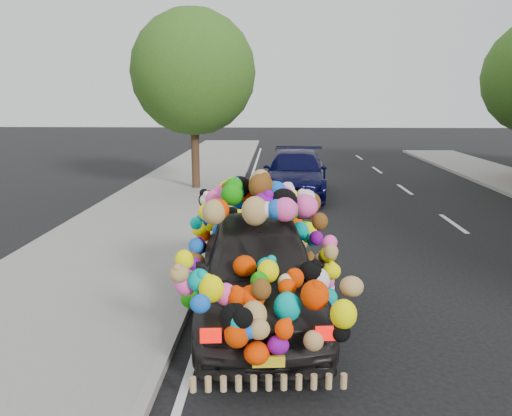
# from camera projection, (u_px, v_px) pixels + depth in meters

# --- Properties ---
(ground) EXTENTS (100.00, 100.00, 0.00)m
(ground) POSITION_uv_depth(u_px,v_px,m) (336.00, 296.00, 8.15)
(ground) COLOR black
(ground) RESTS_ON ground
(sidewalk) EXTENTS (4.00, 60.00, 0.12)m
(sidewalk) POSITION_uv_depth(u_px,v_px,m) (77.00, 289.00, 8.30)
(sidewalk) COLOR gray
(sidewalk) RESTS_ON ground
(kerb) EXTENTS (0.15, 60.00, 0.13)m
(kerb) POSITION_uv_depth(u_px,v_px,m) (193.00, 290.00, 8.23)
(kerb) COLOR gray
(kerb) RESTS_ON ground
(tree_near_sidewalk) EXTENTS (4.20, 4.20, 6.13)m
(tree_near_sidewalk) POSITION_uv_depth(u_px,v_px,m) (193.00, 73.00, 16.71)
(tree_near_sidewalk) COLOR #332114
(tree_near_sidewalk) RESTS_ON ground
(plush_art_car) EXTENTS (2.47, 4.70, 2.13)m
(plush_art_car) POSITION_uv_depth(u_px,v_px,m) (259.00, 245.00, 7.20)
(plush_art_car) COLOR black
(plush_art_car) RESTS_ON ground
(navy_sedan) EXTENTS (2.47, 5.21, 1.47)m
(navy_sedan) POSITION_uv_depth(u_px,v_px,m) (295.00, 173.00, 16.59)
(navy_sedan) COLOR black
(navy_sedan) RESTS_ON ground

